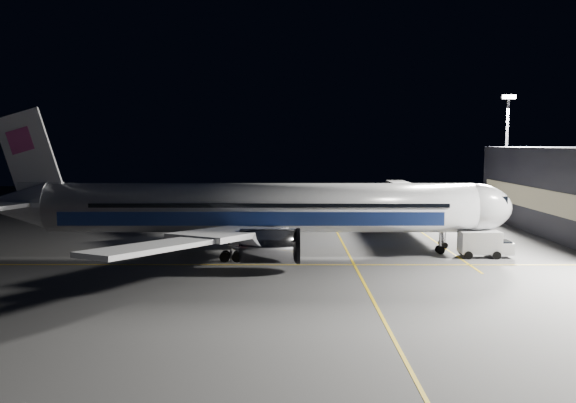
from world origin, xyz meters
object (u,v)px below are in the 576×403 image
(jet_bridge, at_px, (418,198))
(safety_cone_b, at_px, (243,232))
(floodlight_mast_north, at_px, (507,144))
(service_truck, at_px, (484,243))
(airliner, at_px, (252,209))
(safety_cone_a, at_px, (275,244))
(safety_cone_c, at_px, (284,242))
(baggage_tug, at_px, (200,224))

(jet_bridge, distance_m, safety_cone_b, 25.93)
(floodlight_mast_north, height_order, service_truck, floodlight_mast_north)
(airliner, height_order, safety_cone_b, airliner)
(safety_cone_a, xyz_separation_m, safety_cone_c, (1.06, 2.34, -0.08))
(service_truck, height_order, baggage_tug, service_truck)
(floodlight_mast_north, bearing_deg, airliner, -142.09)
(safety_cone_a, relative_size, safety_cone_b, 1.08)
(jet_bridge, distance_m, service_truck, 20.49)
(floodlight_mast_north, distance_m, safety_cone_c, 46.98)
(safety_cone_a, bearing_deg, floodlight_mast_north, 36.01)
(service_truck, xyz_separation_m, safety_cone_c, (-22.33, 8.34, -1.29))
(safety_cone_a, height_order, safety_cone_c, safety_cone_a)
(safety_cone_a, bearing_deg, jet_bridge, 34.43)
(service_truck, relative_size, baggage_tug, 2.23)
(airliner, distance_m, safety_cone_a, 6.77)
(airliner, xyz_separation_m, jet_bridge, (23.08, 18.06, -0.58))
(airliner, relative_size, safety_cone_b, 97.73)
(jet_bridge, distance_m, safety_cone_c, 23.11)
(airliner, height_order, safety_cone_a, airliner)
(safety_cone_b, bearing_deg, baggage_tug, 146.44)
(airliner, bearing_deg, jet_bridge, 38.04)
(service_truck, xyz_separation_m, safety_cone_a, (-23.38, 6.00, -1.22))
(jet_bridge, xyz_separation_m, safety_cone_a, (-20.51, -14.06, -4.24))
(service_truck, distance_m, safety_cone_c, 23.87)
(baggage_tug, height_order, safety_cone_b, baggage_tug)
(baggage_tug, bearing_deg, safety_cone_a, -28.63)
(floodlight_mast_north, relative_size, service_truck, 3.61)
(airliner, xyz_separation_m, baggage_tug, (-8.82, 18.40, -4.46))
(baggage_tug, bearing_deg, safety_cone_c, -21.07)
(service_truck, xyz_separation_m, baggage_tug, (-34.77, 20.41, -0.86))
(jet_bridge, relative_size, floodlight_mast_north, 1.66)
(baggage_tug, bearing_deg, jet_bridge, 22.42)
(airliner, relative_size, safety_cone_c, 115.61)
(airliner, distance_m, service_truck, 26.28)
(floodlight_mast_north, height_order, safety_cone_c, floodlight_mast_north)
(safety_cone_b, height_order, safety_cone_c, safety_cone_b)
(airliner, height_order, jet_bridge, airliner)
(airliner, bearing_deg, service_truck, -4.42)
(safety_cone_c, bearing_deg, service_truck, -20.49)
(jet_bridge, relative_size, safety_cone_c, 64.69)
(floodlight_mast_north, distance_m, service_truck, 38.74)
(jet_bridge, height_order, safety_cone_c, jet_bridge)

